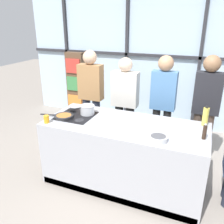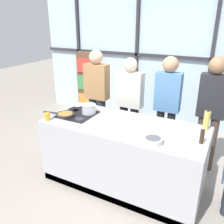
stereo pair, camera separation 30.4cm
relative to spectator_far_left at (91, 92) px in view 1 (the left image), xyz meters
The scene contains 15 objects.
ground_plane 1.70m from the spectator_far_left, 43.65° to the right, with size 18.00×18.00×0.00m, color gray.
back_window_wall 1.74m from the spectator_far_left, 54.41° to the left, with size 6.40×0.10×2.80m.
bookshelf 1.60m from the spectator_far_left, 130.84° to the left, with size 0.45×0.19×1.54m.
demo_island 1.47m from the spectator_far_left, 43.74° to the right, with size 2.20×0.94×0.93m.
spectator_far_left is the anchor object (origin of this frame).
spectator_center_left 0.66m from the spectator_far_left, ahead, with size 0.46×0.23×1.67m.
spectator_center_right 1.32m from the spectator_far_left, ahead, with size 0.40×0.24×1.74m.
spectator_far_right 1.98m from the spectator_far_left, ahead, with size 0.40×0.25×1.78m.
frying_pan 1.07m from the spectator_far_left, 84.79° to the right, with size 0.49×0.27×0.04m.
saucepan 0.89m from the spectator_far_left, 66.66° to the right, with size 0.31×0.34×0.14m.
white_plate 1.69m from the spectator_far_left, 27.43° to the right, with size 0.24×0.24×0.01m, color white.
mixing_bowl 1.96m from the spectator_far_left, 39.70° to the right, with size 0.22×0.22×0.06m.
oil_bottle 2.07m from the spectator_far_left, 16.61° to the right, with size 0.08×0.08×0.27m.
pepper_grinder 2.23m from the spectator_far_left, 26.71° to the right, with size 0.05×0.05×0.20m.
juice_glass_near 1.31m from the spectator_far_left, 90.43° to the right, with size 0.07×0.07×0.11m, color orange.
Camera 1 is at (0.95, -2.78, 2.25)m, focal length 38.00 mm.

